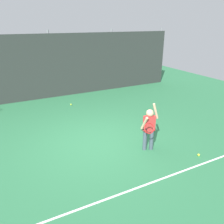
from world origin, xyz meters
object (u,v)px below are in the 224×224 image
object	(u,v)px
tennis_ball_1	(71,105)
tennis_ball_2	(199,155)
tennis_player	(149,126)
tennis_ball_0	(145,127)

from	to	relation	value
tennis_ball_1	tennis_ball_2	bearing A→B (deg)	-71.73
tennis_player	tennis_ball_2	bearing A→B (deg)	-38.64
tennis_player	tennis_ball_0	distance (m)	1.61
tennis_player	tennis_ball_1	distance (m)	4.67
tennis_player	tennis_ball_1	world-z (taller)	tennis_player
tennis_ball_0	tennis_ball_1	size ratio (longest dim) A/B	1.00
tennis_ball_0	tennis_ball_1	bearing A→B (deg)	114.92
tennis_ball_0	tennis_ball_2	xyz separation A→B (m)	(0.26, -2.15, 0.00)
tennis_ball_1	tennis_player	bearing A→B (deg)	-80.31
tennis_ball_1	tennis_ball_0	bearing A→B (deg)	-65.08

